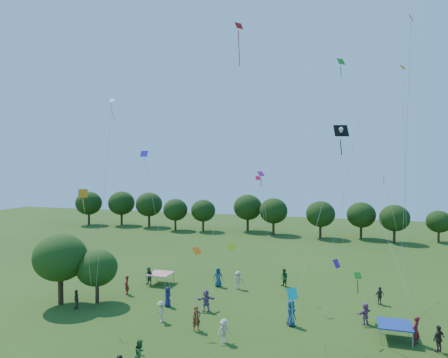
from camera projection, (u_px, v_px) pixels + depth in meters
near_tree_west at (60, 257)px, 34.23m from camera, size 4.52×4.52×6.10m
near_tree_north at (97, 268)px, 34.59m from camera, size 3.54×3.54×4.67m
treeline at (285, 211)px, 68.49m from camera, size 88.01×8.77×6.77m
tent_red_stripe at (160, 274)px, 40.16m from camera, size 2.20×2.20×1.10m
tent_blue at (395, 325)px, 27.35m from camera, size 2.20×2.20×1.10m
crowd_person_0 at (218, 277)px, 39.32m from camera, size 1.03×0.76×1.86m
crowd_person_1 at (197, 318)px, 28.82m from camera, size 0.77×0.79×1.81m
crowd_person_2 at (140, 354)px, 23.44m from camera, size 0.55×0.90×1.74m
crowd_person_3 at (161, 312)px, 30.44m from camera, size 1.06×1.08×1.60m
crowd_person_4 at (76, 299)px, 33.27m from camera, size 0.94×0.96×1.57m
crowd_person_5 at (206, 300)px, 32.71m from camera, size 1.72×1.27×1.75m
crowd_person_6 at (291, 313)px, 29.72m from camera, size 1.00×1.04×1.91m
crowd_person_7 at (127, 285)px, 36.91m from camera, size 0.65×0.77×1.74m
crowd_person_8 at (284, 278)px, 39.19m from camera, size 0.97×0.94×1.79m
crowd_person_9 at (224, 331)px, 26.87m from camera, size 1.08×1.08×1.61m
crowd_person_10 at (439, 339)px, 25.51m from camera, size 1.06×1.04×1.73m
crowd_person_11 at (365, 313)px, 29.99m from camera, size 1.39×1.52×1.63m
crowd_person_12 at (168, 297)px, 33.78m from camera, size 0.89×0.89×1.66m
crowd_person_13 at (416, 330)px, 26.61m from camera, size 0.73×0.84×1.90m
crowd_person_14 at (149, 276)px, 39.81m from camera, size 0.97×0.69×1.77m
crowd_person_15 at (238, 280)px, 38.59m from camera, size 1.17×0.60×1.73m
crowd_person_16 at (380, 296)px, 34.22m from camera, size 0.97×0.89×1.55m
pirate_kite at (340, 135)px, 30.24m from camera, size 3.75×6.70×13.77m
red_high_kite at (233, 74)px, 33.85m from camera, size 1.09×7.70×23.20m
small_kite_0 at (261, 199)px, 38.15m from camera, size 1.87×0.63×9.63m
small_kite_1 at (84, 205)px, 31.26m from camera, size 0.85×0.74×8.80m
small_kite_2 at (229, 251)px, 33.45m from camera, size 1.67×1.93×4.07m
small_kite_3 at (351, 287)px, 23.33m from camera, size 2.44×4.66×4.62m
small_kite_4 at (149, 179)px, 32.37m from camera, size 3.20×1.09×11.86m
small_kite_5 at (335, 268)px, 27.95m from camera, size 1.33×1.49×4.04m
small_kite_6 at (388, 193)px, 33.89m from camera, size 2.56×1.69×10.30m
small_kite_7 at (294, 299)px, 23.13m from camera, size 1.20×5.14×3.63m
small_kite_8 at (407, 125)px, 24.31m from camera, size 0.28×3.52×19.43m
small_kite_9 at (197, 260)px, 25.75m from camera, size 0.58×0.78×5.36m
small_kite_10 at (404, 129)px, 32.64m from camera, size 0.85×1.25×18.93m
small_kite_11 at (341, 109)px, 32.58m from camera, size 0.77×1.97×19.48m
small_kite_12 at (108, 154)px, 31.66m from camera, size 1.53×0.83×15.97m
small_kite_13 at (263, 191)px, 36.25m from camera, size 1.29×1.59×10.12m
small_kite_14 at (352, 150)px, 25.65m from camera, size 2.95×1.22×14.26m
small_kite_15 at (378, 215)px, 36.98m from camera, size 3.18×6.99×8.96m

